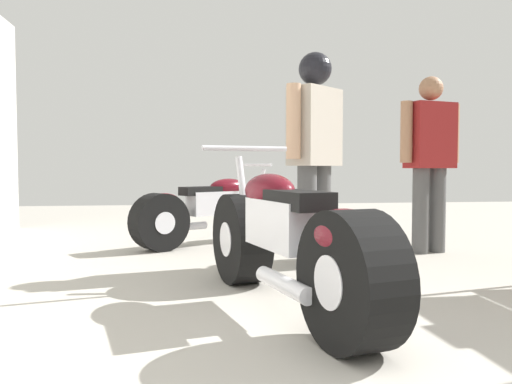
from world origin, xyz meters
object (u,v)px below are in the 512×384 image
(motorcycle_black_naked, at_px, (211,212))
(mechanic_with_helmet, at_px, (315,139))
(mechanic_in_blue, at_px, (430,154))
(motorcycle_maroon_cruiser, at_px, (287,242))

(motorcycle_black_naked, distance_m, mechanic_with_helmet, 1.66)
(mechanic_with_helmet, bearing_deg, mechanic_in_blue, 21.48)
(motorcycle_maroon_cruiser, distance_m, mechanic_in_blue, 2.55)
(motorcycle_maroon_cruiser, relative_size, mechanic_in_blue, 1.23)
(mechanic_in_blue, bearing_deg, motorcycle_maroon_cruiser, -134.33)
(motorcycle_black_naked, xyz_separation_m, mechanic_with_helmet, (0.81, -1.27, 0.71))
(motorcycle_maroon_cruiser, height_order, motorcycle_black_naked, motorcycle_maroon_cruiser)
(motorcycle_maroon_cruiser, height_order, mechanic_with_helmet, mechanic_with_helmet)
(motorcycle_black_naked, xyz_separation_m, mechanic_in_blue, (2.07, -0.77, 0.60))
(motorcycle_maroon_cruiser, relative_size, mechanic_with_helmet, 1.17)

